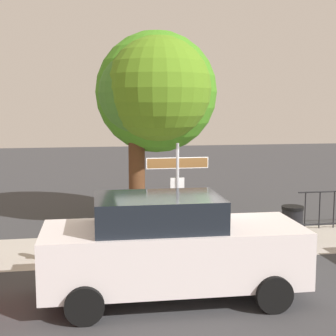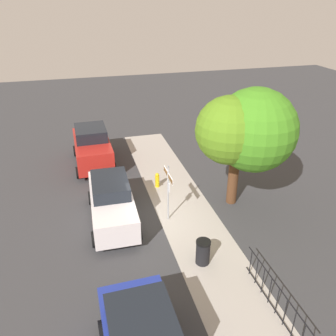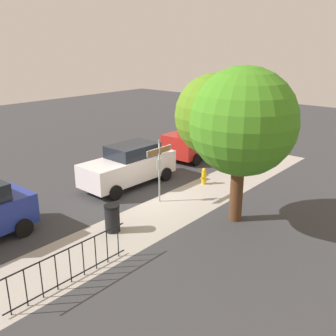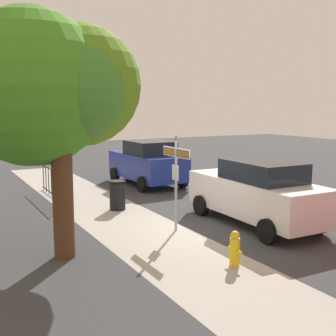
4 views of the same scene
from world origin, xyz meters
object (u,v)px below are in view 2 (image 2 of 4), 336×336
(shade_tree, at_px, (244,130))
(street_sign, at_px, (168,184))
(car_red, at_px, (92,147))
(fire_hydrant, at_px, (157,180))
(car_white, at_px, (112,201))
(trash_bin, at_px, (203,252))

(shade_tree, bearing_deg, street_sign, -89.28)
(car_red, relative_size, fire_hydrant, 5.69)
(car_white, height_order, trash_bin, car_white)
(shade_tree, height_order, trash_bin, shade_tree)
(car_red, height_order, fire_hydrant, car_red)
(shade_tree, relative_size, car_red, 1.27)
(street_sign, bearing_deg, shade_tree, 90.72)
(street_sign, distance_m, car_red, 7.08)
(car_white, height_order, fire_hydrant, car_white)
(fire_hydrant, bearing_deg, car_red, -140.43)
(shade_tree, relative_size, trash_bin, 5.75)
(street_sign, distance_m, trash_bin, 3.31)
(street_sign, relative_size, car_white, 0.56)
(shade_tree, relative_size, car_white, 1.20)
(car_red, height_order, car_white, car_red)
(car_red, xyz_separation_m, trash_bin, (9.51, 3.27, -0.58))
(street_sign, bearing_deg, car_red, -156.89)
(shade_tree, xyz_separation_m, car_white, (-0.54, -5.64, -2.89))
(trash_bin, bearing_deg, shade_tree, 137.86)
(street_sign, xyz_separation_m, shade_tree, (-0.04, 3.27, 2.08))
(car_white, bearing_deg, street_sign, 77.41)
(shade_tree, relative_size, fire_hydrant, 7.22)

